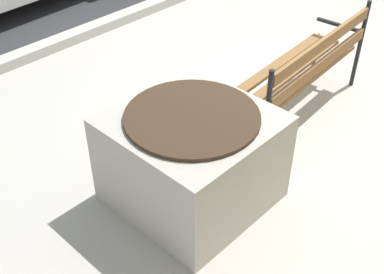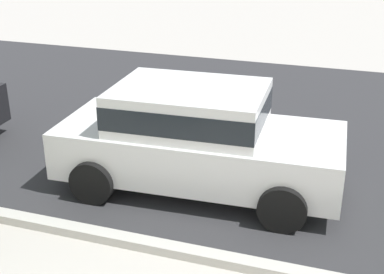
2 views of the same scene
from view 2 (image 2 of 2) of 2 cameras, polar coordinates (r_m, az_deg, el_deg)
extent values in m
cube|color=#2D2D30|center=(10.42, 9.56, 1.25)|extent=(60.00, 9.00, 0.01)
cube|color=#B2AFA8|center=(6.41, 2.50, -12.90)|extent=(60.00, 0.20, 0.12)
cube|color=silver|center=(7.76, 0.81, -1.40)|extent=(4.18, 1.90, 0.70)
cube|color=silver|center=(7.55, -0.26, 3.23)|extent=(2.21, 1.67, 0.60)
cube|color=black|center=(7.55, -0.26, 3.23)|extent=(2.22, 1.68, 0.33)
cylinder|color=black|center=(8.45, 11.08, -1.88)|extent=(0.65, 0.25, 0.64)
cylinder|color=black|center=(6.94, 9.73, -7.60)|extent=(0.65, 0.25, 0.64)
cylinder|color=black|center=(9.00, -6.01, 0.04)|extent=(0.65, 0.25, 0.64)
cylinder|color=black|center=(7.60, -10.67, -4.79)|extent=(0.65, 0.25, 0.64)
camera|label=1|loc=(5.36, -68.86, -2.88)|focal=46.39mm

